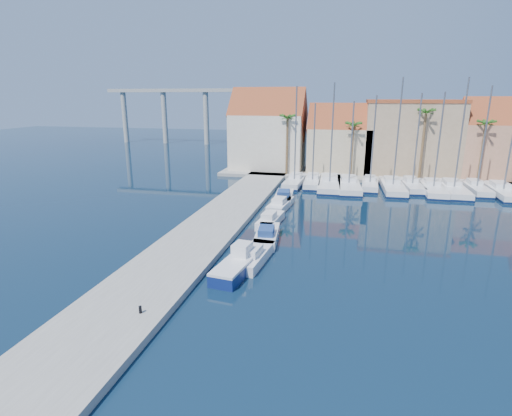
{
  "coord_description": "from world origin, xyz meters",
  "views": [
    {
      "loc": [
        3.65,
        -20.58,
        12.46
      ],
      "look_at": [
        -4.06,
        12.3,
        3.0
      ],
      "focal_mm": 28.0,
      "sensor_mm": 36.0,
      "label": 1
    }
  ],
  "objects": [
    {
      "name": "sailboat_5",
      "position": [
        9.68,
        35.81,
        0.61
      ],
      "size": [
        3.1,
        10.59,
        14.85
      ],
      "rotation": [
        0.0,
        0.0,
        0.03
      ],
      "color": "white",
      "rests_on": "ground"
    },
    {
      "name": "palm_0",
      "position": [
        -6.0,
        42.0,
        9.08
      ],
      "size": [
        2.6,
        2.6,
        10.15
      ],
      "color": "brown",
      "rests_on": "shore_north"
    },
    {
      "name": "building_1",
      "position": [
        2.0,
        47.0,
        5.3
      ],
      "size": [
        10.3,
        8.0,
        11.0
      ],
      "color": "tan",
      "rests_on": "shore_north"
    },
    {
      "name": "fishing_boat",
      "position": [
        -3.83,
        5.29,
        0.65
      ],
      "size": [
        2.59,
        5.77,
        1.95
      ],
      "rotation": [
        0.0,
        0.0,
        -0.13
      ],
      "color": "navy",
      "rests_on": "ground"
    },
    {
      "name": "sailboat_10",
      "position": [
        23.26,
        35.98,
        0.62
      ],
      "size": [
        2.67,
        10.01,
        14.86
      ],
      "rotation": [
        0.0,
        0.0,
        -0.0
      ],
      "color": "white",
      "rests_on": "ground"
    },
    {
      "name": "sailboat_9",
      "position": [
        20.46,
        37.07,
        0.64
      ],
      "size": [
        2.42,
        8.33,
        13.79
      ],
      "rotation": [
        0.0,
        0.0,
        0.03
      ],
      "color": "white",
      "rests_on": "ground"
    },
    {
      "name": "building_2",
      "position": [
        13.0,
        48.0,
        6.26
      ],
      "size": [
        14.2,
        10.2,
        11.5
      ],
      "color": "tan",
      "rests_on": "shore_north"
    },
    {
      "name": "sailboat_3",
      "position": [
        3.8,
        35.47,
        0.56
      ],
      "size": [
        3.72,
        11.21,
        11.88
      ],
      "rotation": [
        0.0,
        0.0,
        0.07
      ],
      "color": "white",
      "rests_on": "ground"
    },
    {
      "name": "motorboat_west_4",
      "position": [
        -3.93,
        26.9,
        0.51
      ],
      "size": [
        2.57,
        6.58,
        1.4
      ],
      "rotation": [
        0.0,
        0.0,
        0.08
      ],
      "color": "white",
      "rests_on": "ground"
    },
    {
      "name": "palm_2",
      "position": [
        14.0,
        42.0,
        10.02
      ],
      "size": [
        2.6,
        2.6,
        11.15
      ],
      "color": "brown",
      "rests_on": "shore_north"
    },
    {
      "name": "palm_1",
      "position": [
        4.0,
        42.0,
        8.14
      ],
      "size": [
        2.6,
        2.6,
        9.15
      ],
      "color": "brown",
      "rests_on": "shore_north"
    },
    {
      "name": "building_3",
      "position": [
        25.0,
        47.0,
        5.86
      ],
      "size": [
        10.3,
        8.0,
        12.0
      ],
      "color": "tan",
      "rests_on": "shore_north"
    },
    {
      "name": "sailboat_4",
      "position": [
        6.73,
        36.53,
        0.63
      ],
      "size": [
        2.46,
        8.17,
        12.65
      ],
      "rotation": [
        0.0,
        0.0,
        -0.04
      ],
      "color": "white",
      "rests_on": "ground"
    },
    {
      "name": "sailboat_1",
      "position": [
        -1.28,
        36.36,
        0.6
      ],
      "size": [
        2.6,
        8.59,
        11.58
      ],
      "rotation": [
        0.0,
        0.0,
        0.04
      ],
      "color": "white",
      "rests_on": "ground"
    },
    {
      "name": "ground",
      "position": [
        0.0,
        0.0,
        0.0
      ],
      "size": [
        260.0,
        260.0,
        0.0
      ],
      "primitive_type": "plane",
      "color": "black",
      "rests_on": "ground"
    },
    {
      "name": "viaduct",
      "position": [
        -39.07,
        82.0,
        10.25
      ],
      "size": [
        48.0,
        2.2,
        14.45
      ],
      "color": "#9E9E99",
      "rests_on": "ground"
    },
    {
      "name": "bollard",
      "position": [
        -7.44,
        -2.26,
        0.72
      ],
      "size": [
        0.18,
        0.18,
        0.44
      ],
      "primitive_type": "cylinder",
      "color": "black",
      "rests_on": "quay_west"
    },
    {
      "name": "motorboat_west_2",
      "position": [
        -3.69,
        17.0,
        0.51
      ],
      "size": [
        2.1,
        5.3,
        1.4
      ],
      "rotation": [
        0.0,
        0.0,
        -0.09
      ],
      "color": "white",
      "rests_on": "ground"
    },
    {
      "name": "palm_3",
      "position": [
        22.0,
        42.0,
        8.61
      ],
      "size": [
        2.6,
        2.6,
        9.65
      ],
      "color": "brown",
      "rests_on": "shore_north"
    },
    {
      "name": "motorboat_west_0",
      "position": [
        -3.14,
        7.5,
        0.51
      ],
      "size": [
        2.41,
        6.03,
        1.4
      ],
      "rotation": [
        0.0,
        0.0,
        -0.09
      ],
      "color": "white",
      "rests_on": "ground"
    },
    {
      "name": "shore_north",
      "position": [
        10.0,
        48.0,
        0.25
      ],
      "size": [
        54.0,
        16.0,
        0.5
      ],
      "primitive_type": "cube",
      "color": "gray",
      "rests_on": "ground"
    },
    {
      "name": "sailboat_0",
      "position": [
        -3.79,
        36.02,
        0.63
      ],
      "size": [
        2.66,
        8.75,
        13.83
      ],
      "rotation": [
        0.0,
        0.0,
        -0.04
      ],
      "color": "white",
      "rests_on": "ground"
    },
    {
      "name": "sailboat_6",
      "position": [
        12.29,
        36.92,
        0.62
      ],
      "size": [
        2.95,
        8.63,
        12.92
      ],
      "rotation": [
        0.0,
        0.0,
        0.08
      ],
      "color": "white",
      "rests_on": "ground"
    },
    {
      "name": "sailboat_7",
      "position": [
        14.84,
        35.68,
        0.59
      ],
      "size": [
        2.93,
        10.06,
        13.05
      ],
      "rotation": [
        0.0,
        0.0,
        -0.03
      ],
      "color": "white",
      "rests_on": "ground"
    },
    {
      "name": "motorboat_west_1",
      "position": [
        -3.08,
        12.38,
        0.51
      ],
      "size": [
        2.45,
        6.0,
        1.4
      ],
      "rotation": [
        0.0,
        0.0,
        0.1
      ],
      "color": "white",
      "rests_on": "ground"
    },
    {
      "name": "quay_west",
      "position": [
        -9.0,
        13.5,
        0.25
      ],
      "size": [
        6.0,
        77.0,
        0.5
      ],
      "primitive_type": "cube",
      "color": "gray",
      "rests_on": "ground"
    },
    {
      "name": "sailboat_8",
      "position": [
        17.41,
        36.04,
        0.61
      ],
      "size": [
        2.8,
        10.46,
        14.78
      ],
      "rotation": [
        0.0,
        0.0,
        -0.0
      ],
      "color": "white",
      "rests_on": "ground"
    },
    {
      "name": "sailboat_2",
      "position": [
        1.19,
        35.82,
        0.59
      ],
      "size": [
        3.33,
        11.46,
        14.25
      ],
      "rotation": [
        0.0,
        0.0,
        0.03
      ],
      "color": "white",
      "rests_on": "ground"
    },
    {
      "name": "motorboat_west_3",
      "position": [
        -3.72,
        23.15,
        0.51
      ],
      "size": [
        2.39,
        5.89,
        1.4
      ],
      "rotation": [
        0.0,
        0.0,
        -0.1
      ],
      "color": "white",
      "rests_on": "ground"
    },
    {
      "name": "building_0",
      "position": [
        -10.0,
        47.0,
        6.52
      ],
      "size": [
        12.3,
        9.0,
        13.5
      ],
      "color": "beige",
      "rests_on": "shore_north"
    }
  ]
}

